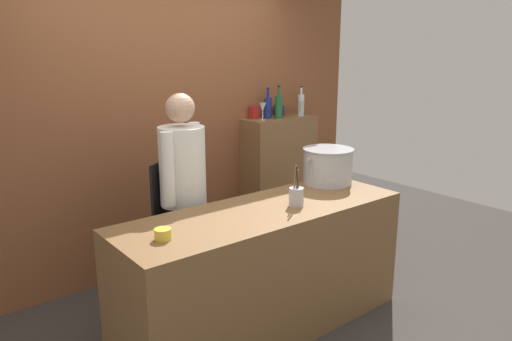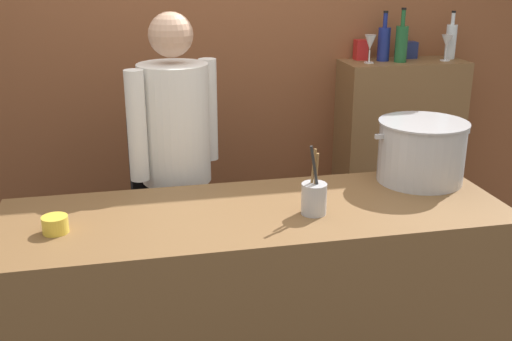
{
  "view_description": "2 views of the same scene",
  "coord_description": "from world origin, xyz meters",
  "px_view_note": "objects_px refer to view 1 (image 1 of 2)",
  "views": [
    {
      "loc": [
        -2.01,
        -2.44,
        1.98
      ],
      "look_at": [
        0.26,
        0.41,
        1.05
      ],
      "focal_mm": 34.27,
      "sensor_mm": 36.0,
      "label": 1
    },
    {
      "loc": [
        -0.5,
        -2.31,
        1.9
      ],
      "look_at": [
        0.09,
        0.43,
        0.92
      ],
      "focal_mm": 43.3,
      "sensor_mm": 36.0,
      "label": 2
    }
  ],
  "objects_px": {
    "wine_bottle_cobalt": "(268,107)",
    "wine_glass_short": "(263,108)",
    "wine_bottle_green": "(279,106)",
    "wine_glass_wide": "(301,105)",
    "chef": "(183,188)",
    "stockpot_large": "(328,166)",
    "spice_tin_red": "(254,112)",
    "spice_tin_navy": "(279,111)",
    "butter_jar": "(163,234)",
    "wine_bottle_clear": "(301,104)",
    "utensil_crock": "(296,196)"
  },
  "relations": [
    {
      "from": "wine_glass_short",
      "to": "wine_bottle_clear",
      "type": "bearing_deg",
      "value": 5.13
    },
    {
      "from": "wine_bottle_clear",
      "to": "wine_bottle_green",
      "type": "relative_size",
      "value": 0.91
    },
    {
      "from": "wine_bottle_green",
      "to": "wine_glass_short",
      "type": "xyz_separation_m",
      "value": [
        -0.2,
        0.01,
        -0.0
      ]
    },
    {
      "from": "butter_jar",
      "to": "wine_glass_wide",
      "type": "bearing_deg",
      "value": 28.31
    },
    {
      "from": "wine_glass_short",
      "to": "chef",
      "type": "bearing_deg",
      "value": -155.41
    },
    {
      "from": "butter_jar",
      "to": "wine_glass_wide",
      "type": "height_order",
      "value": "wine_glass_wide"
    },
    {
      "from": "chef",
      "to": "wine_glass_short",
      "type": "height_order",
      "value": "chef"
    },
    {
      "from": "wine_glass_short",
      "to": "spice_tin_red",
      "type": "relative_size",
      "value": 1.37
    },
    {
      "from": "chef",
      "to": "wine_glass_short",
      "type": "relative_size",
      "value": 9.96
    },
    {
      "from": "wine_bottle_green",
      "to": "butter_jar",
      "type": "bearing_deg",
      "value": -147.94
    },
    {
      "from": "wine_bottle_green",
      "to": "wine_glass_wide",
      "type": "xyz_separation_m",
      "value": [
        0.29,
        -0.01,
        -0.01
      ]
    },
    {
      "from": "stockpot_large",
      "to": "wine_glass_short",
      "type": "height_order",
      "value": "wine_glass_short"
    },
    {
      "from": "utensil_crock",
      "to": "stockpot_large",
      "type": "bearing_deg",
      "value": 24.42
    },
    {
      "from": "wine_bottle_clear",
      "to": "wine_glass_wide",
      "type": "relative_size",
      "value": 1.85
    },
    {
      "from": "wine_bottle_green",
      "to": "wine_glass_wide",
      "type": "relative_size",
      "value": 2.03
    },
    {
      "from": "wine_bottle_green",
      "to": "stockpot_large",
      "type": "bearing_deg",
      "value": -108.12
    },
    {
      "from": "chef",
      "to": "utensil_crock",
      "type": "bearing_deg",
      "value": 92.04
    },
    {
      "from": "chef",
      "to": "spice_tin_navy",
      "type": "relative_size",
      "value": 16.21
    },
    {
      "from": "wine_bottle_cobalt",
      "to": "wine_glass_short",
      "type": "height_order",
      "value": "wine_bottle_cobalt"
    },
    {
      "from": "wine_bottle_cobalt",
      "to": "wine_glass_wide",
      "type": "distance_m",
      "value": 0.38
    },
    {
      "from": "chef",
      "to": "stockpot_large",
      "type": "bearing_deg",
      "value": 125.41
    },
    {
      "from": "butter_jar",
      "to": "wine_glass_short",
      "type": "distance_m",
      "value": 2.18
    },
    {
      "from": "wine_bottle_green",
      "to": "wine_glass_wide",
      "type": "bearing_deg",
      "value": -2.67
    },
    {
      "from": "wine_glass_short",
      "to": "spice_tin_navy",
      "type": "height_order",
      "value": "wine_glass_short"
    },
    {
      "from": "wine_bottle_cobalt",
      "to": "wine_glass_short",
      "type": "distance_m",
      "value": 0.13
    },
    {
      "from": "wine_bottle_cobalt",
      "to": "stockpot_large",
      "type": "bearing_deg",
      "value": -102.73
    },
    {
      "from": "wine_bottle_green",
      "to": "spice_tin_red",
      "type": "height_order",
      "value": "wine_bottle_green"
    },
    {
      "from": "wine_glass_short",
      "to": "spice_tin_red",
      "type": "distance_m",
      "value": 0.14
    },
    {
      "from": "wine_bottle_cobalt",
      "to": "butter_jar",
      "type": "bearing_deg",
      "value": -145.38
    },
    {
      "from": "spice_tin_red",
      "to": "spice_tin_navy",
      "type": "relative_size",
      "value": 1.19
    },
    {
      "from": "wine_bottle_green",
      "to": "wine_glass_short",
      "type": "bearing_deg",
      "value": 177.55
    },
    {
      "from": "wine_bottle_cobalt",
      "to": "wine_bottle_clear",
      "type": "bearing_deg",
      "value": -1.1
    },
    {
      "from": "chef",
      "to": "utensil_crock",
      "type": "height_order",
      "value": "chef"
    },
    {
      "from": "stockpot_large",
      "to": "wine_bottle_cobalt",
      "type": "distance_m",
      "value": 1.12
    },
    {
      "from": "butter_jar",
      "to": "chef",
      "type": "bearing_deg",
      "value": 51.97
    },
    {
      "from": "butter_jar",
      "to": "spice_tin_red",
      "type": "height_order",
      "value": "spice_tin_red"
    },
    {
      "from": "utensil_crock",
      "to": "spice_tin_navy",
      "type": "relative_size",
      "value": 2.91
    },
    {
      "from": "spice_tin_red",
      "to": "spice_tin_navy",
      "type": "height_order",
      "value": "spice_tin_red"
    },
    {
      "from": "utensil_crock",
      "to": "butter_jar",
      "type": "relative_size",
      "value": 2.98
    },
    {
      "from": "utensil_crock",
      "to": "wine_glass_short",
      "type": "relative_size",
      "value": 1.79
    },
    {
      "from": "wine_glass_wide",
      "to": "spice_tin_navy",
      "type": "distance_m",
      "value": 0.23
    },
    {
      "from": "stockpot_large",
      "to": "wine_glass_wide",
      "type": "relative_size",
      "value": 2.96
    },
    {
      "from": "wine_glass_wide",
      "to": "stockpot_large",
      "type": "bearing_deg",
      "value": -122.42
    },
    {
      "from": "stockpot_large",
      "to": "wine_bottle_clear",
      "type": "bearing_deg",
      "value": 56.74
    },
    {
      "from": "chef",
      "to": "butter_jar",
      "type": "relative_size",
      "value": 16.62
    },
    {
      "from": "spice_tin_red",
      "to": "stockpot_large",
      "type": "bearing_deg",
      "value": -95.91
    },
    {
      "from": "wine_glass_wide",
      "to": "wine_bottle_green",
      "type": "bearing_deg",
      "value": 177.33
    },
    {
      "from": "spice_tin_navy",
      "to": "butter_jar",
      "type": "bearing_deg",
      "value": -146.83
    },
    {
      "from": "butter_jar",
      "to": "wine_bottle_cobalt",
      "type": "bearing_deg",
      "value": 34.62
    },
    {
      "from": "utensil_crock",
      "to": "wine_bottle_clear",
      "type": "height_order",
      "value": "wine_bottle_clear"
    }
  ]
}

